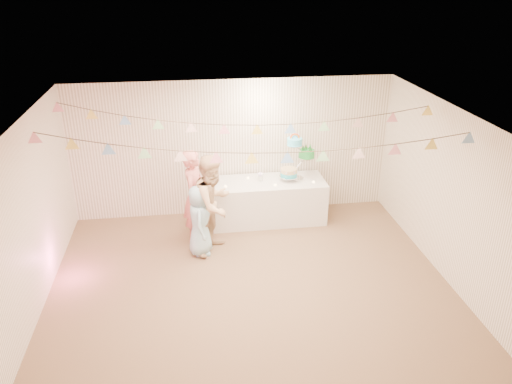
{
  "coord_description": "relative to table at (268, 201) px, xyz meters",
  "views": [
    {
      "loc": [
        -0.81,
        -6.34,
        4.42
      ],
      "look_at": [
        0.2,
        0.8,
        1.15
      ],
      "focal_mm": 35.0,
      "sensor_mm": 36.0,
      "label": 1
    }
  ],
  "objects": [
    {
      "name": "posy",
      "position": [
        -0.14,
        0.05,
        0.43
      ],
      "size": [
        0.14,
        0.14,
        0.16
      ],
      "primitive_type": null,
      "color": "white",
      "rests_on": "table"
    },
    {
      "name": "table",
      "position": [
        0.0,
        0.0,
        0.0
      ],
      "size": [
        2.11,
        0.85,
        0.79
      ],
      "primitive_type": "cube",
      "color": "white",
      "rests_on": "floor"
    },
    {
      "name": "tealight_4",
      "position": [
        0.82,
        -0.18,
        0.41
      ],
      "size": [
        0.04,
        0.04,
        0.03
      ],
      "primitive_type": "cylinder",
      "color": "#FFD88C",
      "rests_on": "table"
    },
    {
      "name": "tealight_1",
      "position": [
        -0.35,
        0.18,
        0.41
      ],
      "size": [
        0.04,
        0.04,
        0.03
      ],
      "primitive_type": "cylinder",
      "color": "#FFD88C",
      "rests_on": "table"
    },
    {
      "name": "right_wall",
      "position": [
        2.4,
        -2.03,
        0.9
      ],
      "size": [
        5.0,
        5.0,
        0.0
      ],
      "primitive_type": "plane",
      "color": "white",
      "rests_on": "ground"
    },
    {
      "name": "cake_middle",
      "position": [
        0.73,
        0.14,
        0.71
      ],
      "size": [
        0.27,
        0.27,
        0.22
      ],
      "primitive_type": null,
      "color": "green",
      "rests_on": "cake_stand"
    },
    {
      "name": "back_wall",
      "position": [
        -0.6,
        0.47,
        0.9
      ],
      "size": [
        6.0,
        6.0,
        0.0
      ],
      "primitive_type": "plane",
      "color": "white",
      "rests_on": "ground"
    },
    {
      "name": "cake_stand",
      "position": [
        0.55,
        0.05,
        0.77
      ],
      "size": [
        0.74,
        0.44,
        0.83
      ],
      "primitive_type": null,
      "color": "silver",
      "rests_on": "table"
    },
    {
      "name": "left_wall",
      "position": [
        -3.6,
        -2.03,
        0.9
      ],
      "size": [
        5.0,
        5.0,
        0.0
      ],
      "primitive_type": "plane",
      "color": "white",
      "rests_on": "ground"
    },
    {
      "name": "person_child",
      "position": [
        -1.31,
        -1.03,
        0.21
      ],
      "size": [
        0.43,
        0.62,
        1.22
      ],
      "primitive_type": "imported",
      "rotation": [
        0.0,
        0.0,
        1.51
      ],
      "color": "#9ECBE0",
      "rests_on": "floor"
    },
    {
      "name": "bunting_back",
      "position": [
        -0.6,
        -0.93,
        1.95
      ],
      "size": [
        5.6,
        1.1,
        0.4
      ],
      "primitive_type": null,
      "color": "pink",
      "rests_on": "ceiling"
    },
    {
      "name": "tealight_3",
      "position": [
        0.35,
        0.22,
        0.41
      ],
      "size": [
        0.04,
        0.04,
        0.03
      ],
      "primitive_type": "cylinder",
      "color": "#FFD88C",
      "rests_on": "table"
    },
    {
      "name": "person_adult_a",
      "position": [
        -1.36,
        -0.53,
        0.43
      ],
      "size": [
        0.57,
        0.7,
        1.65
      ],
      "primitive_type": "imported",
      "rotation": [
        0.0,
        0.0,
        1.23
      ],
      "color": "#DC7873",
      "rests_on": "floor"
    },
    {
      "name": "tealight_0",
      "position": [
        -0.8,
        -0.15,
        0.41
      ],
      "size": [
        0.04,
        0.04,
        0.03
      ],
      "primitive_type": "cylinder",
      "color": "#FFD88C",
      "rests_on": "table"
    },
    {
      "name": "ceiling",
      "position": [
        -0.6,
        -2.03,
        2.2
      ],
      "size": [
        6.0,
        6.0,
        0.0
      ],
      "primitive_type": "plane",
      "color": "white",
      "rests_on": "ground"
    },
    {
      "name": "platter",
      "position": [
        -0.58,
        -0.05,
        0.36
      ],
      "size": [
        0.3,
        0.3,
        0.02
      ],
      "primitive_type": "cylinder",
      "color": "white",
      "rests_on": "table"
    },
    {
      "name": "front_wall",
      "position": [
        -0.6,
        -4.53,
        0.9
      ],
      "size": [
        6.0,
        6.0,
        0.0
      ],
      "primitive_type": "plane",
      "color": "white",
      "rests_on": "ground"
    },
    {
      "name": "floor",
      "position": [
        -0.6,
        -2.03,
        -0.4
      ],
      "size": [
        6.0,
        6.0,
        0.0
      ],
      "primitive_type": "plane",
      "color": "brown",
      "rests_on": "ground"
    },
    {
      "name": "cake_top_tier",
      "position": [
        0.49,
        0.02,
        0.98
      ],
      "size": [
        0.25,
        0.25,
        0.19
      ],
      "primitive_type": null,
      "color": "#4ED1F8",
      "rests_on": "cake_stand"
    },
    {
      "name": "bunting_front",
      "position": [
        -0.6,
        -2.23,
        1.92
      ],
      "size": [
        5.6,
        0.9,
        0.36
      ],
      "primitive_type": null,
      "color": "#72A5E5",
      "rests_on": "ceiling"
    },
    {
      "name": "tealight_2",
      "position": [
        0.1,
        -0.22,
        0.41
      ],
      "size": [
        0.04,
        0.04,
        0.03
      ],
      "primitive_type": "cylinder",
      "color": "#FFD88C",
      "rests_on": "table"
    },
    {
      "name": "person_adult_b",
      "position": [
        -1.07,
        -0.95,
        0.45
      ],
      "size": [
        1.01,
        1.04,
        1.7
      ],
      "primitive_type": "imported",
      "rotation": [
        0.0,
        0.0,
        0.91
      ],
      "color": "#D4AC82",
      "rests_on": "floor"
    },
    {
      "name": "cake_bottom",
      "position": [
        0.4,
        -0.01,
        0.44
      ],
      "size": [
        0.31,
        0.31,
        0.15
      ],
      "primitive_type": null,
      "color": "#2AB3C7",
      "rests_on": "cake_stand"
    }
  ]
}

